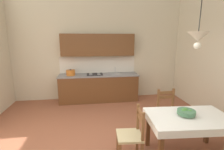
{
  "coord_description": "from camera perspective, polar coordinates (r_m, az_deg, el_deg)",
  "views": [
    {
      "loc": [
        -0.33,
        -2.76,
        2.04
      ],
      "look_at": [
        0.22,
        1.23,
        1.17
      ],
      "focal_mm": 26.85,
      "sensor_mm": 36.0,
      "label": 1
    }
  ],
  "objects": [
    {
      "name": "dining_table",
      "position": [
        3.27,
        24.64,
        -14.77
      ],
      "size": [
        1.44,
        0.95,
        0.75
      ],
      "color": "brown",
      "rests_on": "ground_plane"
    },
    {
      "name": "wall_back",
      "position": [
        5.77,
        -4.75,
        12.18
      ],
      "size": [
        6.2,
        0.12,
        4.09
      ],
      "primitive_type": "cube",
      "color": "beige",
      "rests_on": "ground_plane"
    },
    {
      "name": "dining_chair_kitchen_side",
      "position": [
        4.05,
        18.47,
        -11.74
      ],
      "size": [
        0.43,
        0.43,
        0.93
      ],
      "color": "#D1BC89",
      "rests_on": "ground_plane"
    },
    {
      "name": "fruit_bowl",
      "position": [
        3.2,
        23.93,
        -11.47
      ],
      "size": [
        0.3,
        0.3,
        0.12
      ],
      "color": "#4C7F5B",
      "rests_on": "dining_table"
    },
    {
      "name": "kitchen_cabinetry",
      "position": [
        5.56,
        -4.65,
        -0.15
      ],
      "size": [
        2.58,
        0.63,
        2.2
      ],
      "color": "brown",
      "rests_on": "ground_plane"
    },
    {
      "name": "pendant_lamp",
      "position": [
        2.89,
        27.25,
        11.39
      ],
      "size": [
        0.32,
        0.32,
        0.8
      ],
      "color": "black"
    },
    {
      "name": "dining_chair_tv_side",
      "position": [
        3.04,
        6.75,
        -19.62
      ],
      "size": [
        0.45,
        0.45,
        0.93
      ],
      "color": "#D1BC89",
      "rests_on": "ground_plane"
    }
  ]
}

